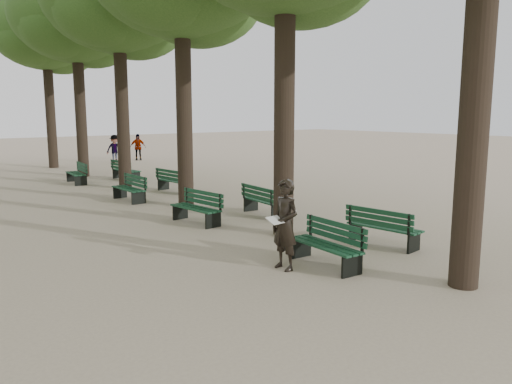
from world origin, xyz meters
TOP-DOWN VIEW (x-y plane):
  - ground at (0.00, 0.00)m, footprint 120.00×120.00m
  - tree_central_4 at (1.50, 18.00)m, footprint 6.00×6.00m
  - tree_central_5 at (1.50, 23.00)m, footprint 6.00×6.00m
  - bench_left_0 at (0.37, 0.39)m, footprint 0.71×1.84m
  - bench_left_1 at (0.37, 5.49)m, footprint 0.74×1.85m
  - bench_left_2 at (0.37, 10.08)m, footprint 0.59×1.81m
  - bench_left_3 at (0.37, 15.70)m, footprint 0.74×1.85m
  - bench_right_0 at (2.63, 0.67)m, footprint 0.78×1.85m
  - bench_right_1 at (2.63, 5.19)m, footprint 0.74×1.85m
  - bench_right_2 at (2.63, 10.91)m, footprint 0.70×1.84m
  - bench_right_3 at (2.63, 15.52)m, footprint 0.78×1.85m
  - man_with_map at (-0.41, 0.76)m, footprint 0.63×0.74m
  - pedestrian_b at (5.39, 23.52)m, footprint 1.14×0.42m
  - pedestrian_c at (7.29, 24.29)m, footprint 1.07×0.66m

SIDE VIEW (x-z plane):
  - ground at x=0.00m, z-range 0.00..0.00m
  - bench_left_0 at x=0.37m, z-range -0.19..0.73m
  - bench_left_1 at x=0.37m, z-range -0.19..0.73m
  - bench_left_2 at x=0.37m, z-range -0.19..0.73m
  - bench_left_3 at x=0.37m, z-range -0.19..0.73m
  - bench_right_0 at x=2.63m, z-range -0.19..0.73m
  - bench_right_1 at x=2.63m, z-range -0.19..0.73m
  - bench_right_2 at x=2.63m, z-range -0.19..0.73m
  - bench_right_3 at x=2.63m, z-range -0.19..0.73m
  - pedestrian_c at x=7.29m, z-range 0.00..1.72m
  - pedestrian_b at x=5.39m, z-range 0.00..1.74m
  - man_with_map at x=-0.41m, z-range 0.00..1.83m
  - tree_central_4 at x=1.50m, z-range 2.68..12.63m
  - tree_central_5 at x=1.50m, z-range 2.68..12.63m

